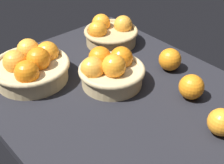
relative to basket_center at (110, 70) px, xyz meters
The scene contains 7 objects.
market_tray 7.09cm from the basket_center, 35.41° to the right, with size 84.00×72.00×3.00cm, color black.
basket_center is the anchor object (origin of this frame).
basket_near_left 25.51cm from the basket_center, 135.87° to the right, with size 25.20×25.20×11.77cm.
basket_far_left 27.38cm from the basket_center, 139.62° to the left, with size 20.80×20.80×10.24cm.
loose_orange_front_gap 37.37cm from the basket_center, 10.82° to the left, with size 7.39×7.39×7.39cm, color orange.
loose_orange_back_gap 25.67cm from the basket_center, 31.75° to the left, with size 7.66×7.66×7.66cm, color orange.
loose_orange_side_gap 21.88cm from the basket_center, 71.08° to the left, with size 7.67×7.67×7.67cm, color orange.
Camera 1 is at (64.45, -54.96, 64.72)cm, focal length 53.00 mm.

